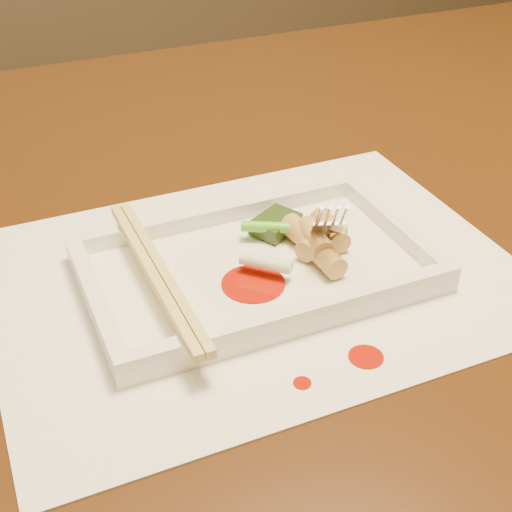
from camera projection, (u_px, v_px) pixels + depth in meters
name	position (u px, v px, depth m)	size (l,w,h in m)	color
table	(298.00, 282.00, 0.72)	(1.40, 0.90, 0.75)	black
placemat	(256.00, 276.00, 0.55)	(0.40, 0.30, 0.00)	white
sauce_splatter_a	(366.00, 357.00, 0.48)	(0.02, 0.02, 0.00)	#A51304
sauce_splatter_b	(302.00, 383.00, 0.45)	(0.01, 0.01, 0.00)	#A51304
plate_base	(256.00, 271.00, 0.55)	(0.26, 0.16, 0.01)	white
plate_rim_far	(221.00, 213.00, 0.60)	(0.26, 0.01, 0.01)	white
plate_rim_near	(299.00, 315.00, 0.49)	(0.26, 0.01, 0.01)	white
plate_rim_left	(95.00, 299.00, 0.50)	(0.01, 0.14, 0.01)	white
plate_rim_right	(394.00, 225.00, 0.58)	(0.01, 0.14, 0.01)	white
veg_piece	(276.00, 224.00, 0.59)	(0.04, 0.03, 0.01)	black
scallion_white	(266.00, 263.00, 0.53)	(0.01, 0.01, 0.04)	#EAEACC
scallion_green	(294.00, 228.00, 0.57)	(0.01, 0.01, 0.09)	green
chopstick_a	(151.00, 273.00, 0.51)	(0.01, 0.20, 0.01)	#CBBD65
chopstick_b	(162.00, 271.00, 0.51)	(0.01, 0.20, 0.01)	#CBBD65
fork	(331.00, 154.00, 0.54)	(0.09, 0.10, 0.14)	silver
sauce_blob_0	(253.00, 284.00, 0.53)	(0.05, 0.05, 0.00)	#A51304
rice_cake_0	(318.00, 242.00, 0.56)	(0.02, 0.02, 0.04)	tan
rice_cake_1	(330.00, 230.00, 0.57)	(0.02, 0.02, 0.04)	tan
rice_cake_2	(315.00, 238.00, 0.55)	(0.02, 0.02, 0.04)	tan
rice_cake_3	(307.00, 237.00, 0.56)	(0.02, 0.02, 0.05)	tan
rice_cake_4	(322.00, 254.00, 0.54)	(0.02, 0.02, 0.05)	tan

